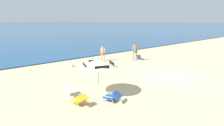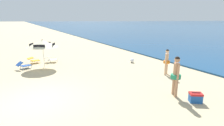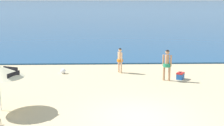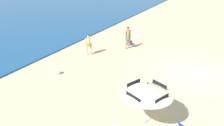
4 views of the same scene
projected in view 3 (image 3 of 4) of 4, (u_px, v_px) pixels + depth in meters
name	position (u px, v px, depth m)	size (l,w,h in m)	color
ground_plane	(139.00, 118.00, 11.90)	(800.00, 800.00, 0.00)	tan
ocean_water	(104.00, 2.00, 412.83)	(800.00, 800.00, 0.10)	navy
person_standing_near_shore	(167.00, 63.00, 17.19)	(0.49, 0.44, 1.79)	tan
person_standing_beside	(120.00, 59.00, 19.06)	(0.39, 0.42, 1.58)	#D8A87F
cooler_box	(180.00, 76.00, 17.65)	(0.56, 0.61, 0.43)	#1E56A8
beach_ball	(63.00, 71.00, 18.99)	(0.32, 0.32, 0.32)	white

